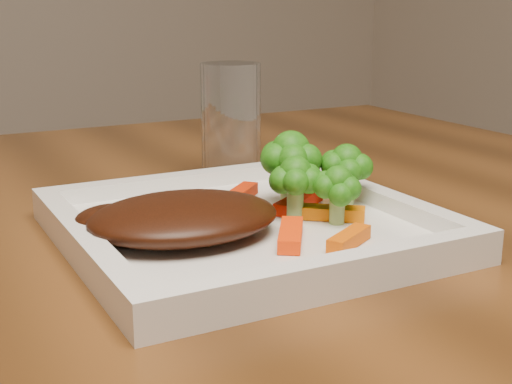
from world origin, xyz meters
name	(u,v)px	position (x,y,z in m)	size (l,w,h in m)	color
plate	(245,232)	(0.23, -0.20, 0.76)	(0.27, 0.27, 0.01)	white
steak	(184,217)	(0.18, -0.20, 0.78)	(0.14, 0.11, 0.03)	#361408
broccoli_0	(291,166)	(0.29, -0.17, 0.80)	(0.06, 0.06, 0.07)	#156210
broccoli_1	(346,169)	(0.33, -0.19, 0.79)	(0.05, 0.05, 0.06)	#275B0F
broccoli_2	(338,187)	(0.30, -0.23, 0.79)	(0.04, 0.04, 0.06)	#247914
broccoli_3	(295,182)	(0.27, -0.20, 0.79)	(0.05, 0.05, 0.06)	#1C6210
carrot_0	(349,239)	(0.27, -0.28, 0.77)	(0.05, 0.01, 0.01)	#D75003
carrot_2	(291,235)	(0.24, -0.25, 0.77)	(0.06, 0.02, 0.01)	#FF3504
carrot_3	(315,187)	(0.33, -0.14, 0.77)	(0.05, 0.01, 0.01)	orange
carrot_4	(241,194)	(0.26, -0.13, 0.77)	(0.05, 0.01, 0.01)	red
carrot_5	(327,213)	(0.29, -0.22, 0.77)	(0.06, 0.02, 0.01)	orange
carrot_6	(299,202)	(0.29, -0.18, 0.77)	(0.06, 0.02, 0.01)	red
drinking_glass	(231,122)	(0.31, -0.02, 0.81)	(0.06, 0.06, 0.12)	white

